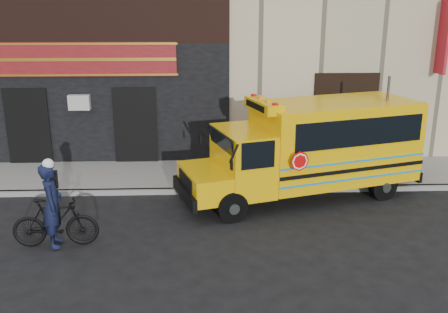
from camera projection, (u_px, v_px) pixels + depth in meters
ground at (240, 230)px, 12.36m from camera, size 120.00×120.00×0.00m
curb at (234, 190)px, 14.82m from camera, size 40.00×0.20×0.15m
sidewalk at (231, 174)px, 16.25m from camera, size 40.00×3.00×0.15m
school_bus at (314, 146)px, 14.20m from camera, size 7.22×4.06×2.92m
sign_pole at (384, 130)px, 14.51m from camera, size 0.13×0.29×3.43m
bicycle at (55, 222)px, 11.42m from camera, size 1.97×0.65×1.17m
cyclist at (53, 207)px, 11.26m from camera, size 0.58×0.79×1.97m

